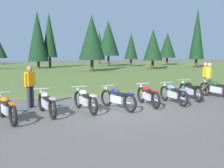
# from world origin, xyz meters

# --- Properties ---
(ground_plane) EXTENTS (140.00, 140.00, 0.00)m
(ground_plane) POSITION_xyz_m (0.00, 0.00, 0.00)
(ground_plane) COLOR #605B54
(grass_moorland) EXTENTS (80.00, 44.00, 0.10)m
(grass_moorland) POSITION_xyz_m (0.00, 25.29, 0.05)
(grass_moorland) COLOR #5B7033
(grass_moorland) RESTS_ON ground
(forest_treeline) EXTENTS (44.05, 29.71, 8.56)m
(forest_treeline) POSITION_xyz_m (-1.37, 28.65, 4.34)
(forest_treeline) COLOR #47331E
(forest_treeline) RESTS_ON ground
(motorcycle_orange) EXTENTS (0.88, 2.02, 0.88)m
(motorcycle_orange) POSITION_xyz_m (-3.96, -0.82, 0.44)
(motorcycle_orange) COLOR black
(motorcycle_orange) RESTS_ON ground
(motorcycle_silver) EXTENTS (0.72, 2.07, 0.88)m
(motorcycle_silver) POSITION_xyz_m (-2.69, -0.28, 0.44)
(motorcycle_silver) COLOR black
(motorcycle_silver) RESTS_ON ground
(motorcycle_cream) EXTENTS (0.72, 2.08, 0.88)m
(motorcycle_cream) POSITION_xyz_m (-1.29, -0.12, 0.44)
(motorcycle_cream) COLOR black
(motorcycle_cream) RESTS_ON ground
(motorcycle_navy) EXTENTS (0.95, 1.99, 0.88)m
(motorcycle_navy) POSITION_xyz_m (-0.02, -0.16, 0.44)
(motorcycle_navy) COLOR black
(motorcycle_navy) RESTS_ON ground
(motorcycle_red) EXTENTS (0.62, 2.10, 0.88)m
(motorcycle_red) POSITION_xyz_m (1.42, 0.14, 0.44)
(motorcycle_red) COLOR black
(motorcycle_red) RESTS_ON ground
(motorcycle_sky_blue) EXTENTS (0.62, 2.10, 0.88)m
(motorcycle_sky_blue) POSITION_xyz_m (2.64, 0.21, 0.44)
(motorcycle_sky_blue) COLOR black
(motorcycle_sky_blue) RESTS_ON ground
(motorcycle_black) EXTENTS (0.62, 2.10, 0.88)m
(motorcycle_black) POSITION_xyz_m (3.94, 0.86, 0.44)
(motorcycle_black) COLOR black
(motorcycle_black) RESTS_ON ground
(motorcycle_british_green) EXTENTS (0.73, 2.07, 0.88)m
(motorcycle_british_green) POSITION_xyz_m (5.46, 0.91, 0.44)
(motorcycle_british_green) COLOR black
(motorcycle_british_green) RESTS_ON ground
(rider_with_back_turned) EXTENTS (0.48, 0.38, 1.67)m
(rider_with_back_turned) POSITION_xyz_m (5.72, 1.80, 0.95)
(rider_with_back_turned) COLOR #4C4233
(rider_with_back_turned) RESTS_ON ground
(rider_near_row_end) EXTENTS (0.42, 0.41, 1.67)m
(rider_near_row_end) POSITION_xyz_m (-3.23, 1.12, 0.95)
(rider_near_row_end) COLOR #2D2D38
(rider_near_row_end) RESTS_ON ground
(rider_checking_bike) EXTENTS (0.40, 0.43, 1.67)m
(rider_checking_bike) POSITION_xyz_m (5.88, 2.35, 0.95)
(rider_checking_bike) COLOR #4C4233
(rider_checking_bike) RESTS_ON ground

